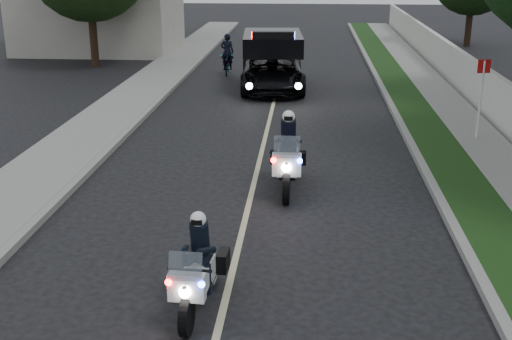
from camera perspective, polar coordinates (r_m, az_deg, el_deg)
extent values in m
plane|color=black|center=(10.50, -2.63, -11.04)|extent=(120.00, 120.00, 0.00)
cube|color=gray|center=(19.94, 12.80, 3.26)|extent=(0.20, 60.00, 0.15)
cube|color=#193814|center=(20.05, 14.78, 3.19)|extent=(1.20, 60.00, 0.16)
cube|color=gray|center=(20.32, 18.39, 3.06)|extent=(1.40, 60.00, 0.16)
cube|color=beige|center=(20.43, 21.31, 4.76)|extent=(0.22, 60.00, 1.50)
cube|color=gray|center=(20.42, -10.64, 3.76)|extent=(0.20, 60.00, 0.15)
cube|color=gray|center=(20.73, -13.59, 3.79)|extent=(2.00, 60.00, 0.16)
cube|color=#BFB78C|center=(19.78, 0.94, 3.39)|extent=(0.12, 50.00, 0.01)
imported|color=black|center=(25.89, 1.43, 7.02)|extent=(2.76, 5.34, 2.52)
imported|color=black|center=(29.25, -2.49, 8.35)|extent=(0.73, 1.78, 0.91)
imported|color=black|center=(29.25, -2.49, 8.35)|extent=(0.58, 0.40, 1.56)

